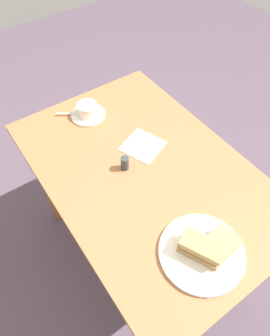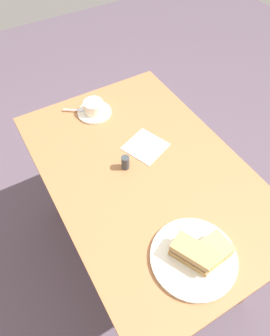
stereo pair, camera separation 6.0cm
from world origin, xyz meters
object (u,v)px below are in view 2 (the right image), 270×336
spoon (77,110)px  coffee_saucer (94,112)px  sandwich_front (193,253)px  sandwich_plate (193,258)px  coffee_cup (94,106)px  napkin (146,146)px  dining_table (145,186)px  sandwich_back (212,252)px  salt_shaker (125,163)px

spoon → coffee_saucer: bearing=54.9°
sandwich_front → coffee_saucer: size_ratio=0.96×
sandwich_plate → spoon: bearing=-177.3°
coffee_cup → napkin: size_ratio=0.72×
dining_table → sandwich_back: 0.43m
coffee_cup → spoon: (-0.04, -0.07, -0.03)m
sandwich_front → salt_shaker: bearing=179.7°
sandwich_plate → sandwich_back: 0.06m
sandwich_plate → napkin: size_ratio=1.86×
coffee_saucer → spoon: (-0.05, -0.07, 0.01)m
sandwich_back → dining_table: bearing=178.9°
sandwich_plate → coffee_saucer: size_ratio=1.79×
coffee_saucer → spoon: spoon is taller
spoon → napkin: 0.38m
sandwich_plate → coffee_saucer: bearing=178.1°
sandwich_plate → coffee_cup: bearing=178.1°
coffee_saucer → sandwich_back: bearing=1.6°
coffee_cup → spoon: size_ratio=1.24×
napkin → sandwich_front: bearing=-14.7°
dining_table → coffee_saucer: bearing=-175.7°
coffee_cup → napkin: coffee_cup is taller
spoon → salt_shaker: size_ratio=1.46×
dining_table → sandwich_front: size_ratio=7.47×
sandwich_back → sandwich_front: bearing=-113.6°
dining_table → spoon: (-0.45, -0.10, 0.12)m
sandwich_back → coffee_saucer: (-0.81, -0.02, -0.04)m
sandwich_back → napkin: (-0.51, 0.07, -0.04)m
coffee_saucer → coffee_cup: size_ratio=1.44×
sandwich_front → napkin: bearing=165.3°
spoon → napkin: spoon is taller
dining_table → sandwich_front: (0.38, -0.06, 0.16)m
spoon → salt_shaker: 0.40m
sandwich_back → coffee_saucer: sandwich_back is taller
dining_table → coffee_cup: 0.43m
dining_table → napkin: napkin is taller
coffee_saucer → dining_table: bearing=4.3°
sandwich_back → spoon: sandwich_back is taller
coffee_cup → spoon: coffee_cup is taller
dining_table → salt_shaker: salt_shaker is taller
dining_table → salt_shaker: 0.16m
sandwich_front → sandwich_back: sandwich_front is taller
sandwich_back → sandwich_plate: bearing=-113.9°
sandwich_plate → sandwich_back: size_ratio=2.34×
sandwich_plate → sandwich_front: 0.04m
salt_shaker → sandwich_back: bearing=6.8°
coffee_saucer → salt_shaker: salt_shaker is taller
dining_table → napkin: (-0.11, 0.06, 0.11)m
dining_table → sandwich_plate: 0.41m
dining_table → coffee_saucer: coffee_saucer is taller
napkin → dining_table: bearing=-30.9°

